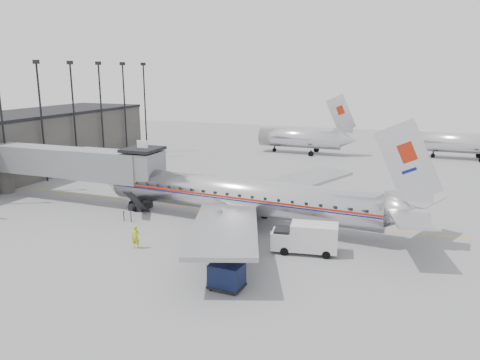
# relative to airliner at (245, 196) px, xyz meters

# --- Properties ---
(ground) EXTENTS (160.00, 160.00, 0.00)m
(ground) POSITION_rel_airliner_xyz_m (-2.43, -2.95, -2.65)
(ground) COLOR slate
(ground) RESTS_ON ground
(terminal) EXTENTS (12.00, 46.00, 8.00)m
(terminal) POSITION_rel_airliner_xyz_m (-36.43, 7.05, 1.35)
(terminal) COLOR #3D3B38
(terminal) RESTS_ON ground
(apron_line) EXTENTS (60.00, 0.15, 0.01)m
(apron_line) POSITION_rel_airliner_xyz_m (0.57, 3.05, -2.65)
(apron_line) COLOR gold
(apron_line) RESTS_ON ground
(jet_bridge) EXTENTS (21.00, 6.20, 7.10)m
(jet_bridge) POSITION_rel_airliner_xyz_m (-19.09, 0.72, 1.53)
(jet_bridge) COLOR slate
(jet_bridge) RESTS_ON ground
(floodlight_masts) EXTENTS (0.90, 42.25, 15.25)m
(floodlight_masts) POSITION_rel_airliner_xyz_m (-29.93, 10.05, 5.71)
(floodlight_masts) COLOR black
(floodlight_masts) RESTS_ON ground
(distant_aircraft_near) EXTENTS (16.39, 3.20, 10.26)m
(distant_aircraft_near) POSITION_rel_airliner_xyz_m (-4.22, 39.05, 0.08)
(distant_aircraft_near) COLOR silver
(distant_aircraft_near) RESTS_ON ground
(distant_aircraft_mid) EXTENTS (16.39, 3.20, 10.26)m
(distant_aircraft_mid) POSITION_rel_airliner_xyz_m (21.78, 43.05, 0.08)
(distant_aircraft_mid) COLOR silver
(distant_aircraft_mid) RESTS_ON ground
(airliner) EXTENTS (33.37, 30.84, 10.55)m
(airliner) POSITION_rel_airliner_xyz_m (0.00, 0.00, 0.00)
(airliner) COLOR silver
(airliner) RESTS_ON ground
(service_van) EXTENTS (5.34, 2.69, 2.40)m
(service_van) POSITION_rel_airliner_xyz_m (6.95, -4.96, -1.39)
(service_van) COLOR silver
(service_van) RESTS_ON ground
(baggage_cart_navy) EXTENTS (2.32, 1.82, 1.74)m
(baggage_cart_navy) POSITION_rel_airliner_xyz_m (3.57, -12.95, -1.73)
(baggage_cart_navy) COLOR black
(baggage_cart_navy) RESTS_ON ground
(ramp_worker) EXTENTS (0.75, 0.54, 1.90)m
(ramp_worker) POSITION_rel_airliner_xyz_m (-6.01, -8.95, -1.70)
(ramp_worker) COLOR #A9BE16
(ramp_worker) RESTS_ON ground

